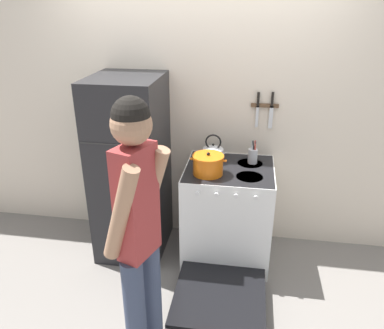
{
  "coord_description": "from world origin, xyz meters",
  "views": [
    {
      "loc": [
        0.44,
        -3.25,
        2.2
      ],
      "look_at": [
        -0.0,
        -0.49,
        0.96
      ],
      "focal_mm": 35.0,
      "sensor_mm": 36.0,
      "label": 1
    }
  ],
  "objects": [
    {
      "name": "utensil_jar",
      "position": [
        0.49,
        -0.2,
        0.95
      ],
      "size": [
        0.08,
        0.08,
        0.21
      ],
      "color": "#B7BABF",
      "rests_on": "stove_range"
    },
    {
      "name": "ground_plane",
      "position": [
        0.0,
        0.0,
        0.0
      ],
      "size": [
        14.0,
        14.0,
        0.0
      ],
      "primitive_type": "plane",
      "color": "slate"
    },
    {
      "name": "refrigerator",
      "position": [
        -0.58,
        -0.34,
        0.82
      ],
      "size": [
        0.58,
        0.71,
        1.63
      ],
      "color": "black",
      "rests_on": "ground_plane"
    },
    {
      "name": "tea_kettle",
      "position": [
        0.14,
        -0.21,
        0.96
      ],
      "size": [
        0.23,
        0.18,
        0.25
      ],
      "color": "silver",
      "rests_on": "stove_range"
    },
    {
      "name": "dutch_oven_pot",
      "position": [
        0.13,
        -0.48,
        0.97
      ],
      "size": [
        0.3,
        0.26,
        0.19
      ],
      "color": "orange",
      "rests_on": "stove_range"
    },
    {
      "name": "wall_knife_strip",
      "position": [
        0.57,
        -0.02,
        1.36
      ],
      "size": [
        0.24,
        0.03,
        0.32
      ],
      "color": "brown"
    },
    {
      "name": "stove_range",
      "position": [
        0.3,
        -0.38,
        0.44
      ],
      "size": [
        0.76,
        1.39,
        0.88
      ],
      "color": "white",
      "rests_on": "ground_plane"
    },
    {
      "name": "wall_back",
      "position": [
        0.0,
        0.03,
        1.27
      ],
      "size": [
        10.0,
        0.06,
        2.55
      ],
      "color": "beige",
      "rests_on": "ground_plane"
    },
    {
      "name": "person",
      "position": [
        -0.13,
        -1.57,
        1.02
      ],
      "size": [
        0.37,
        0.42,
        1.78
      ],
      "rotation": [
        0.0,
        0.0,
        1.23
      ],
      "color": "#38425B",
      "rests_on": "ground_plane"
    }
  ]
}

